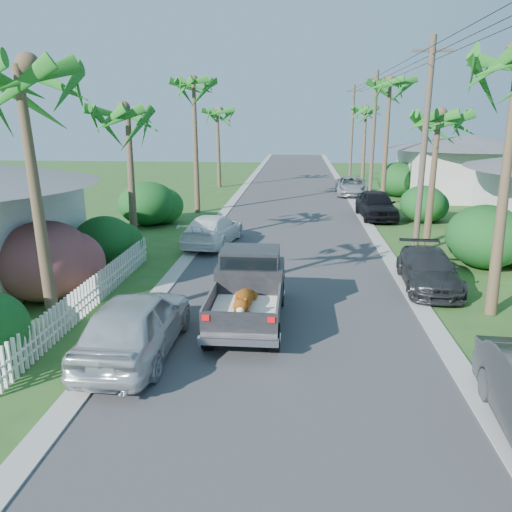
# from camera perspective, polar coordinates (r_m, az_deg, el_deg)

# --- Properties ---
(ground) EXTENTS (120.00, 120.00, 0.00)m
(ground) POSITION_cam_1_polar(r_m,az_deg,el_deg) (10.65, 2.25, -17.33)
(ground) COLOR #2A5720
(ground) RESTS_ON ground
(road) EXTENTS (8.00, 100.00, 0.02)m
(road) POSITION_cam_1_polar(r_m,az_deg,el_deg) (34.44, 4.20, 5.77)
(road) COLOR #38383A
(road) RESTS_ON ground
(curb_left) EXTENTS (0.60, 100.00, 0.06)m
(curb_left) POSITION_cam_1_polar(r_m,az_deg,el_deg) (34.75, -2.95, 5.91)
(curb_left) COLOR #A5A39E
(curb_left) RESTS_ON ground
(curb_right) EXTENTS (0.60, 100.00, 0.06)m
(curb_right) POSITION_cam_1_polar(r_m,az_deg,el_deg) (34.66, 11.36, 5.61)
(curb_right) COLOR #A5A39E
(curb_right) RESTS_ON ground
(pickup_truck) EXTENTS (1.98, 5.12, 2.06)m
(pickup_truck) POSITION_cam_1_polar(r_m,az_deg,el_deg) (14.76, -0.75, -3.36)
(pickup_truck) COLOR black
(pickup_truck) RESTS_ON ground
(parked_car_rm) EXTENTS (2.02, 4.51, 1.28)m
(parked_car_rm) POSITION_cam_1_polar(r_m,az_deg,el_deg) (18.51, 19.12, -1.52)
(parked_car_rm) COLOR #27292C
(parked_car_rm) RESTS_ON ground
(parked_car_rf) EXTENTS (2.21, 4.95, 1.65)m
(parked_car_rf) POSITION_cam_1_polar(r_m,az_deg,el_deg) (30.59, 13.57, 5.71)
(parked_car_rf) COLOR black
(parked_car_rf) RESTS_ON ground
(parked_car_rd) EXTENTS (2.50, 5.11, 1.40)m
(parked_car_rd) POSITION_cam_1_polar(r_m,az_deg,el_deg) (39.77, 10.86, 7.84)
(parked_car_rd) COLOR #B4B7BB
(parked_car_rd) RESTS_ON ground
(parked_car_ln) EXTENTS (2.00, 4.85, 1.64)m
(parked_car_ln) POSITION_cam_1_polar(r_m,az_deg,el_deg) (12.88, -13.58, -7.59)
(parked_car_ln) COLOR silver
(parked_car_ln) RESTS_ON ground
(parked_car_lf) EXTENTS (2.62, 5.09, 1.41)m
(parked_car_lf) POSITION_cam_1_polar(r_m,az_deg,el_deg) (23.52, -4.97, 2.95)
(parked_car_lf) COLOR white
(parked_car_lf) RESTS_ON ground
(palm_l_a) EXTENTS (4.40, 4.40, 8.20)m
(palm_l_a) POSITION_cam_1_polar(r_m,az_deg,el_deg) (13.68, -25.27, 18.95)
(palm_l_a) COLOR brown
(palm_l_a) RESTS_ON ground
(palm_l_b) EXTENTS (4.40, 4.40, 7.40)m
(palm_l_b) POSITION_cam_1_polar(r_m,az_deg,el_deg) (22.15, -14.59, 15.95)
(palm_l_b) COLOR brown
(palm_l_b) RESTS_ON ground
(palm_l_c) EXTENTS (4.40, 4.40, 9.20)m
(palm_l_c) POSITION_cam_1_polar(r_m,az_deg,el_deg) (31.67, -7.15, 19.21)
(palm_l_c) COLOR brown
(palm_l_c) RESTS_ON ground
(palm_l_d) EXTENTS (4.40, 4.40, 7.70)m
(palm_l_d) POSITION_cam_1_polar(r_m,az_deg,el_deg) (43.50, -4.41, 16.28)
(palm_l_d) COLOR brown
(palm_l_d) RESTS_ON ground
(palm_r_b) EXTENTS (4.40, 4.40, 7.20)m
(palm_r_b) POSITION_cam_1_polar(r_m,az_deg,el_deg) (24.76, 20.15, 14.96)
(palm_r_b) COLOR brown
(palm_r_b) RESTS_ON ground
(palm_r_c) EXTENTS (4.40, 4.40, 9.40)m
(palm_r_c) POSITION_cam_1_polar(r_m,az_deg,el_deg) (35.52, 15.11, 18.71)
(palm_r_c) COLOR brown
(palm_r_c) RESTS_ON ground
(palm_r_d) EXTENTS (4.40, 4.40, 8.00)m
(palm_r_d) POSITION_cam_1_polar(r_m,az_deg,el_deg) (49.35, 12.49, 16.21)
(palm_r_d) COLOR brown
(palm_r_d) RESTS_ON ground
(shrub_l_b) EXTENTS (3.00, 3.30, 2.60)m
(shrub_l_b) POSITION_cam_1_polar(r_m,az_deg,el_deg) (17.61, -22.95, -0.51)
(shrub_l_b) COLOR #BB1A55
(shrub_l_b) RESTS_ON ground
(shrub_l_c) EXTENTS (2.40, 2.64, 2.00)m
(shrub_l_c) POSITION_cam_1_polar(r_m,az_deg,el_deg) (21.03, -16.96, 1.65)
(shrub_l_c) COLOR #123F18
(shrub_l_c) RESTS_ON ground
(shrub_l_d) EXTENTS (3.20, 3.52, 2.40)m
(shrub_l_d) POSITION_cam_1_polar(r_m,az_deg,el_deg) (28.59, -12.29, 5.89)
(shrub_l_d) COLOR #123F18
(shrub_l_d) RESTS_ON ground
(shrub_r_b) EXTENTS (3.00, 3.30, 2.50)m
(shrub_r_b) POSITION_cam_1_polar(r_m,az_deg,el_deg) (21.77, 24.72, 2.03)
(shrub_r_b) COLOR #123F18
(shrub_r_b) RESTS_ON ground
(shrub_r_c) EXTENTS (2.60, 2.86, 2.10)m
(shrub_r_c) POSITION_cam_1_polar(r_m,az_deg,el_deg) (30.19, 18.55, 5.65)
(shrub_r_c) COLOR #123F18
(shrub_r_c) RESTS_ON ground
(shrub_r_d) EXTENTS (3.20, 3.52, 2.60)m
(shrub_r_d) POSITION_cam_1_polar(r_m,az_deg,el_deg) (39.95, 16.01, 8.42)
(shrub_r_d) COLOR #123F18
(shrub_r_d) RESTS_ON ground
(picket_fence) EXTENTS (0.10, 11.00, 1.00)m
(picket_fence) POSITION_cam_1_polar(r_m,az_deg,el_deg) (16.64, -17.94, -3.79)
(picket_fence) COLOR white
(picket_fence) RESTS_ON ground
(house_right_far) EXTENTS (9.00, 8.00, 4.60)m
(house_right_far) POSITION_cam_1_polar(r_m,az_deg,el_deg) (41.12, 23.03, 9.14)
(house_right_far) COLOR silver
(house_right_far) RESTS_ON ground
(utility_pole_b) EXTENTS (1.60, 0.26, 9.00)m
(utility_pole_b) POSITION_cam_1_polar(r_m,az_deg,el_deg) (22.60, 18.64, 11.69)
(utility_pole_b) COLOR brown
(utility_pole_b) RESTS_ON ground
(utility_pole_c) EXTENTS (1.60, 0.26, 9.00)m
(utility_pole_c) POSITION_cam_1_polar(r_m,az_deg,el_deg) (37.34, 13.26, 13.25)
(utility_pole_c) COLOR brown
(utility_pole_c) RESTS_ON ground
(utility_pole_d) EXTENTS (1.60, 0.26, 9.00)m
(utility_pole_d) POSITION_cam_1_polar(r_m,az_deg,el_deg) (52.23, 10.92, 13.88)
(utility_pole_d) COLOR brown
(utility_pole_d) RESTS_ON ground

